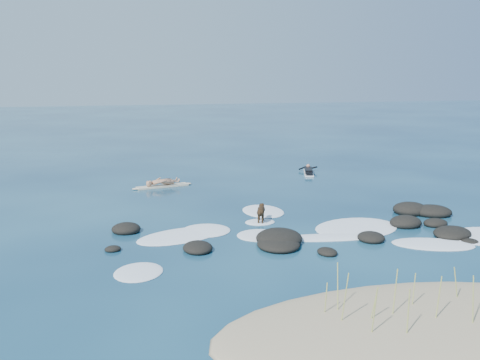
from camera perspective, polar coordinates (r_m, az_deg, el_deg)
name	(u,v)px	position (r m, az deg, el deg)	size (l,w,h in m)	color
ground	(285,225)	(19.28, 4.77, -4.76)	(160.00, 160.00, 0.00)	#0A2642
sand_dune	(415,327)	(12.39, 18.20, -14.63)	(9.00, 4.40, 0.60)	#9E8966
dune_grass	(402,300)	(11.96, 16.93, -12.12)	(3.40, 1.63, 1.22)	#A6AD53
reef_rocks	(349,228)	(18.79, 11.53, -5.02)	(13.19, 4.99, 0.56)	black
breaking_foam	(316,233)	(18.35, 8.12, -5.64)	(13.74, 7.61, 0.12)	white
standing_surfer_rig	(162,173)	(25.69, -8.31, 0.71)	(2.96, 1.02, 1.69)	beige
paddling_surfer_rig	(309,171)	(29.21, 7.33, 0.93)	(1.36, 2.32, 0.41)	silver
dog	(261,211)	(19.34, 2.25, -3.31)	(0.52, 1.02, 0.68)	black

